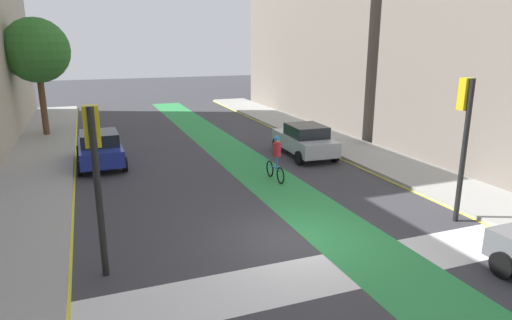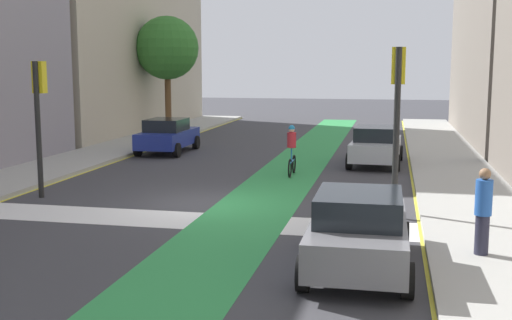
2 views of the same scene
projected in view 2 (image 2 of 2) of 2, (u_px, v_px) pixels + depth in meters
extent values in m
plane|color=#38383D|center=(206.00, 204.00, 18.50)|extent=(120.00, 120.00, 0.00)
cube|color=#2D8C47|center=(256.00, 206.00, 18.19)|extent=(2.40, 60.00, 0.01)
cube|color=silver|center=(184.00, 220.00, 16.56)|extent=(12.00, 1.80, 0.01)
cube|color=yellow|center=(19.00, 195.00, 19.73)|extent=(0.16, 60.00, 0.01)
cube|color=#9E9E99|center=(477.00, 214.00, 16.94)|extent=(3.00, 60.00, 0.15)
cube|color=yellow|center=(419.00, 214.00, 17.26)|extent=(0.16, 60.00, 0.01)
cylinder|color=black|center=(396.00, 134.00, 16.51)|extent=(0.16, 0.16, 4.44)
cube|color=gold|center=(398.00, 66.00, 16.45)|extent=(0.35, 0.28, 0.95)
sphere|color=#3F0A0A|center=(399.00, 54.00, 16.54)|extent=(0.20, 0.20, 0.20)
sphere|color=yellow|center=(398.00, 66.00, 16.58)|extent=(0.20, 0.20, 0.20)
sphere|color=#0C3814|center=(398.00, 77.00, 16.63)|extent=(0.20, 0.20, 0.20)
cylinder|color=black|center=(38.00, 130.00, 19.11)|extent=(0.16, 0.16, 4.10)
cube|color=gold|center=(39.00, 77.00, 19.08)|extent=(0.35, 0.28, 0.95)
sphere|color=#3F0A0A|center=(41.00, 67.00, 19.17)|extent=(0.20, 0.20, 0.20)
sphere|color=yellow|center=(42.00, 77.00, 19.21)|extent=(0.20, 0.20, 0.20)
sphere|color=#0C3814|center=(42.00, 87.00, 19.26)|extent=(0.20, 0.20, 0.20)
cube|color=#B2B7BF|center=(376.00, 148.00, 25.68)|extent=(2.00, 4.28, 0.70)
cube|color=black|center=(376.00, 133.00, 25.40)|extent=(1.69, 2.08, 0.55)
cylinder|color=black|center=(357.00, 152.00, 27.36)|extent=(0.25, 0.65, 0.64)
cylinder|color=black|center=(400.00, 153.00, 26.91)|extent=(0.25, 0.65, 0.64)
cylinder|color=black|center=(349.00, 161.00, 24.55)|extent=(0.25, 0.65, 0.64)
cylinder|color=black|center=(397.00, 163.00, 24.10)|extent=(0.25, 0.65, 0.64)
cube|color=slate|center=(359.00, 236.00, 12.49)|extent=(1.83, 4.21, 0.70)
cube|color=black|center=(359.00, 207.00, 12.20)|extent=(1.62, 2.01, 0.55)
cylinder|color=black|center=(320.00, 232.00, 14.14)|extent=(0.23, 0.64, 0.64)
cylinder|color=black|center=(404.00, 236.00, 13.78)|extent=(0.23, 0.64, 0.64)
cylinder|color=black|center=(303.00, 274.00, 11.29)|extent=(0.23, 0.64, 0.64)
cylinder|color=black|center=(408.00, 281.00, 10.93)|extent=(0.23, 0.64, 0.64)
cube|color=navy|center=(168.00, 138.00, 29.36)|extent=(1.85, 4.22, 0.70)
cube|color=black|center=(166.00, 125.00, 29.08)|extent=(1.63, 2.02, 0.55)
cylinder|color=black|center=(161.00, 141.00, 31.01)|extent=(0.23, 0.64, 0.64)
cylinder|color=black|center=(196.00, 142.00, 30.67)|extent=(0.23, 0.64, 0.64)
cylinder|color=black|center=(138.00, 149.00, 28.16)|extent=(0.23, 0.64, 0.64)
cylinder|color=black|center=(177.00, 150.00, 27.81)|extent=(0.23, 0.64, 0.64)
torus|color=black|center=(294.00, 164.00, 23.79)|extent=(0.07, 0.68, 0.68)
torus|color=black|center=(290.00, 168.00, 22.77)|extent=(0.07, 0.68, 0.68)
cylinder|color=#2672BF|center=(292.00, 161.00, 23.26)|extent=(0.07, 0.95, 0.06)
cylinder|color=#2672BF|center=(292.00, 154.00, 23.07)|extent=(0.05, 0.05, 0.50)
cylinder|color=red|center=(292.00, 140.00, 23.00)|extent=(0.32, 0.32, 0.55)
sphere|color=beige|center=(292.00, 129.00, 22.94)|extent=(0.22, 0.22, 0.22)
sphere|color=#268CCC|center=(292.00, 128.00, 22.93)|extent=(0.23, 0.23, 0.23)
cylinder|color=#262638|center=(482.00, 235.00, 12.99)|extent=(0.28, 0.28, 0.82)
cylinder|color=#2659B2|center=(484.00, 197.00, 12.88)|extent=(0.34, 0.34, 0.73)
sphere|color=#8C6647|center=(485.00, 174.00, 12.81)|extent=(0.24, 0.24, 0.24)
cylinder|color=brown|center=(168.00, 101.00, 37.19)|extent=(0.36, 0.36, 3.56)
sphere|color=#2D6B28|center=(167.00, 48.00, 36.74)|extent=(3.63, 3.63, 3.63)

